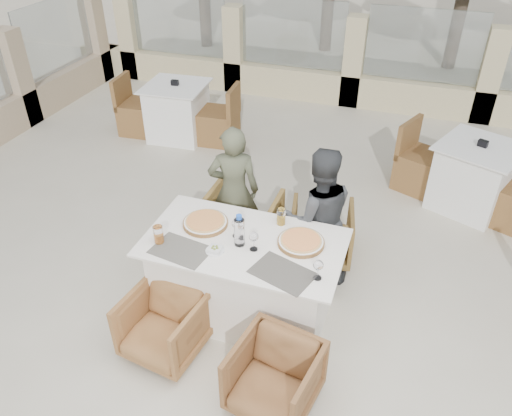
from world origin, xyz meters
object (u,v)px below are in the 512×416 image
(armchair_near_left, at_px, (164,325))
(dining_table, at_px, (245,277))
(diner_left, at_px, (234,191))
(olive_dish, at_px, (215,249))
(pizza_right, at_px, (301,242))
(wine_glass_corner, at_px, (318,269))
(wine_glass_near, at_px, (254,240))
(water_bottle, at_px, (239,230))
(armchair_far_left, at_px, (240,226))
(bg_table_b, at_px, (473,177))
(pizza_left, at_px, (205,222))
(beer_glass_left, at_px, (159,235))
(wine_glass_centre, at_px, (236,227))
(bg_table_a, at_px, (178,111))
(beer_glass_right, at_px, (281,216))
(armchair_near_right, at_px, (274,378))
(diner_right, at_px, (318,218))
(armchair_far_right, at_px, (321,232))

(armchair_near_left, bearing_deg, dining_table, 61.07)
(diner_left, bearing_deg, olive_dish, 85.62)
(pizza_right, xyz_separation_m, wine_glass_corner, (0.21, -0.35, 0.07))
(wine_glass_near, bearing_deg, water_bottle, 168.93)
(armchair_far_left, relative_size, bg_table_b, 0.44)
(pizza_left, height_order, diner_left, diner_left)
(beer_glass_left, bearing_deg, wine_glass_corner, -0.18)
(diner_left, bearing_deg, pizza_right, 122.89)
(wine_glass_centre, bearing_deg, armchair_near_left, -119.82)
(bg_table_a, relative_size, bg_table_b, 1.00)
(wine_glass_corner, relative_size, bg_table_b, 0.11)
(beer_glass_right, bearing_deg, wine_glass_near, -104.76)
(beer_glass_right, height_order, armchair_near_left, beer_glass_right)
(dining_table, xyz_separation_m, pizza_left, (-0.38, 0.11, 0.41))
(diner_left, relative_size, bg_table_b, 0.82)
(armchair_near_right, bearing_deg, wine_glass_centre, 135.51)
(bg_table_b, bearing_deg, wine_glass_centre, -106.96)
(armchair_near_right, relative_size, bg_table_b, 0.36)
(pizza_right, xyz_separation_m, diner_right, (0.02, 0.52, -0.12))
(wine_glass_near, relative_size, diner_left, 0.14)
(bg_table_a, bearing_deg, diner_left, -55.91)
(wine_glass_centre, xyz_separation_m, diner_right, (0.54, 0.59, -0.19))
(water_bottle, height_order, wine_glass_centre, water_bottle)
(olive_dish, relative_size, armchair_far_right, 0.18)
(wine_glass_corner, relative_size, armchair_far_left, 0.25)
(diner_right, bearing_deg, diner_left, -34.19)
(wine_glass_near, relative_size, beer_glass_right, 1.25)
(wine_glass_centre, relative_size, diner_left, 0.14)
(beer_glass_left, relative_size, armchair_near_right, 0.26)
(bg_table_a, bearing_deg, armchair_far_left, -55.48)
(dining_table, xyz_separation_m, beer_glass_right, (0.21, 0.33, 0.46))
(water_bottle, distance_m, armchair_far_right, 1.28)
(wine_glass_corner, distance_m, beer_glass_left, 1.29)
(pizza_right, relative_size, water_bottle, 1.32)
(dining_table, distance_m, armchair_near_right, 0.94)
(pizza_right, relative_size, beer_glass_right, 2.54)
(dining_table, relative_size, armchair_far_left, 2.22)
(wine_glass_near, height_order, beer_glass_right, wine_glass_near)
(water_bottle, height_order, olive_dish, water_bottle)
(bg_table_a, bearing_deg, wine_glass_corner, -53.50)
(armchair_far_left, xyz_separation_m, bg_table_b, (2.17, 1.62, 0.06))
(beer_glass_left, distance_m, diner_right, 1.41)
(bg_table_b, bearing_deg, armchair_far_left, -120.25)
(armchair_far_right, xyz_separation_m, armchair_near_left, (-0.90, -1.56, -0.01))
(dining_table, bearing_deg, armchair_near_right, -57.19)
(bg_table_b, bearing_deg, dining_table, -105.19)
(beer_glass_left, bearing_deg, water_bottle, 16.61)
(pizza_left, relative_size, diner_left, 0.28)
(diner_left, bearing_deg, bg_table_a, -68.90)
(armchair_near_left, bearing_deg, pizza_right, 46.96)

